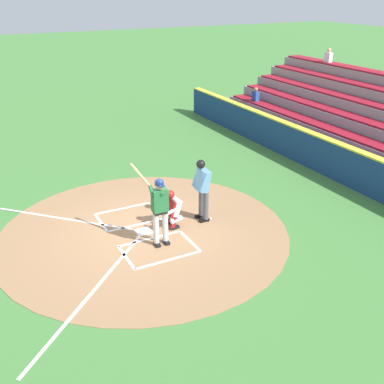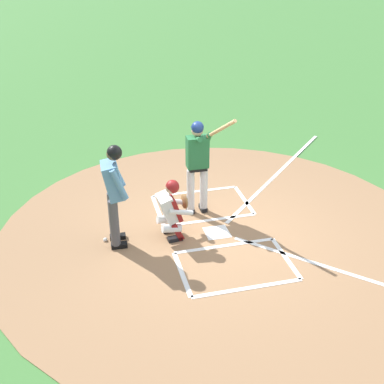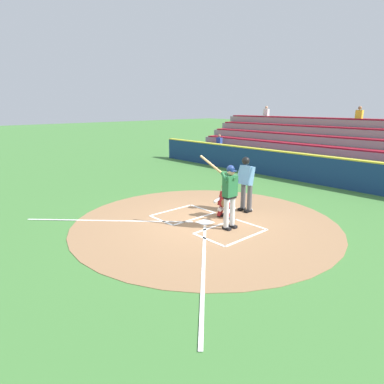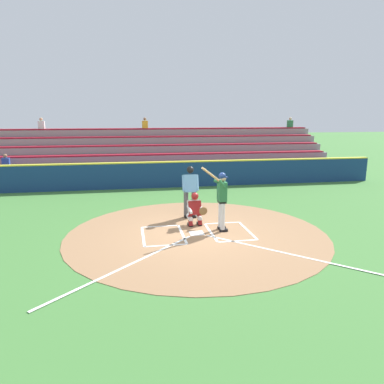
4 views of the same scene
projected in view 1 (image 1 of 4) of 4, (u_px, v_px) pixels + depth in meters
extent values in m
plane|color=#427A38|center=(144.00, 232.00, 12.90)|extent=(120.00, 120.00, 0.00)
cylinder|color=#99704C|center=(144.00, 232.00, 12.90)|extent=(8.00, 8.00, 0.01)
cube|color=white|center=(144.00, 231.00, 12.89)|extent=(0.44, 0.44, 0.01)
cube|color=white|center=(190.00, 241.00, 12.42)|extent=(1.20, 0.08, 0.01)
cube|color=white|center=(126.00, 257.00, 11.66)|extent=(1.20, 0.08, 0.01)
cube|color=white|center=(150.00, 239.00, 12.53)|extent=(0.08, 1.80, 0.01)
cube|color=white|center=(169.00, 260.00, 11.56)|extent=(0.08, 1.80, 0.01)
cube|color=white|center=(158.00, 210.00, 14.12)|extent=(1.20, 0.08, 0.01)
cube|color=white|center=(101.00, 223.00, 13.36)|extent=(1.20, 0.08, 0.01)
cube|color=white|center=(138.00, 225.00, 13.26)|extent=(0.08, 1.80, 0.01)
cube|color=white|center=(124.00, 208.00, 14.23)|extent=(0.08, 1.80, 0.01)
cube|color=white|center=(51.00, 217.00, 13.71)|extent=(3.73, 3.73, 0.01)
cube|color=white|center=(91.00, 293.00, 10.31)|extent=(3.73, 3.73, 0.01)
cylinder|color=silver|center=(165.00, 226.00, 12.14)|extent=(0.15, 0.15, 0.84)
cube|color=black|center=(166.00, 242.00, 12.29)|extent=(0.26, 0.12, 0.09)
cylinder|color=silver|center=(156.00, 229.00, 12.04)|extent=(0.15, 0.15, 0.84)
cube|color=black|center=(157.00, 244.00, 12.19)|extent=(0.26, 0.12, 0.09)
cube|color=black|center=(160.00, 211.00, 11.90)|extent=(0.23, 0.34, 0.10)
cube|color=#236638|center=(160.00, 200.00, 11.77)|extent=(0.25, 0.40, 0.60)
sphere|color=tan|center=(160.00, 186.00, 11.58)|extent=(0.21, 0.21, 0.21)
sphere|color=navy|center=(159.00, 183.00, 11.57)|extent=(0.23, 0.23, 0.23)
cube|color=navy|center=(161.00, 186.00, 11.50)|extent=(0.11, 0.17, 0.02)
cylinder|color=#236638|center=(159.00, 189.00, 11.70)|extent=(0.43, 0.10, 0.21)
cylinder|color=#236638|center=(152.00, 191.00, 11.62)|extent=(0.27, 0.09, 0.29)
cylinder|color=tan|center=(141.00, 176.00, 11.73)|extent=(0.69, 0.35, 0.53)
cylinder|color=tan|center=(151.00, 188.00, 11.64)|extent=(0.10, 0.10, 0.08)
cube|color=black|center=(175.00, 228.00, 13.03)|extent=(0.14, 0.27, 0.09)
cube|color=maroon|center=(173.00, 223.00, 12.94)|extent=(0.14, 0.25, 0.37)
cylinder|color=silver|center=(176.00, 220.00, 12.96)|extent=(0.18, 0.37, 0.21)
cube|color=black|center=(169.00, 223.00, 13.27)|extent=(0.14, 0.27, 0.09)
cube|color=maroon|center=(167.00, 219.00, 13.19)|extent=(0.14, 0.25, 0.37)
cylinder|color=silver|center=(170.00, 215.00, 13.21)|extent=(0.18, 0.37, 0.21)
cube|color=silver|center=(173.00, 207.00, 12.95)|extent=(0.43, 0.39, 0.52)
cube|color=maroon|center=(170.00, 207.00, 12.90)|extent=(0.44, 0.26, 0.46)
sphere|color=tan|center=(171.00, 195.00, 12.76)|extent=(0.21, 0.21, 0.21)
sphere|color=maroon|center=(170.00, 195.00, 12.75)|extent=(0.24, 0.24, 0.24)
cylinder|color=silver|center=(172.00, 211.00, 12.72)|extent=(0.13, 0.45, 0.20)
cylinder|color=silver|center=(165.00, 206.00, 13.03)|extent=(0.13, 0.45, 0.20)
ellipsoid|color=brown|center=(166.00, 214.00, 12.63)|extent=(0.29, 0.13, 0.28)
cylinder|color=#4C4C51|center=(206.00, 205.00, 13.26)|extent=(0.16, 0.16, 0.86)
cube|color=black|center=(204.00, 220.00, 13.43)|extent=(0.14, 0.28, 0.09)
cylinder|color=#4C4C51|center=(201.00, 202.00, 13.49)|extent=(0.16, 0.16, 0.86)
cube|color=black|center=(200.00, 216.00, 13.66)|extent=(0.14, 0.28, 0.09)
cube|color=#5B8EB7|center=(203.00, 180.00, 13.06)|extent=(0.45, 0.38, 0.66)
sphere|color=brown|center=(201.00, 165.00, 12.85)|extent=(0.22, 0.22, 0.22)
sphere|color=black|center=(201.00, 164.00, 12.83)|extent=(0.25, 0.25, 0.25)
cylinder|color=#5B8EB7|center=(204.00, 183.00, 12.82)|extent=(0.11, 0.29, 0.56)
cylinder|color=#5B8EB7|center=(196.00, 177.00, 13.21)|extent=(0.11, 0.29, 0.56)
sphere|color=white|center=(211.00, 219.00, 13.55)|extent=(0.07, 0.07, 0.07)
cube|color=navy|center=(348.00, 166.00, 15.79)|extent=(22.00, 0.36, 1.25)
cube|color=yellow|center=(351.00, 148.00, 15.52)|extent=(22.00, 0.32, 0.06)
cube|color=gray|center=(368.00, 172.00, 16.38)|extent=(20.00, 0.85, 0.45)
cube|color=maroon|center=(369.00, 165.00, 16.28)|extent=(19.60, 0.72, 0.08)
cube|color=white|center=(328.00, 57.00, 22.75)|extent=(0.36, 0.22, 0.46)
sphere|color=tan|center=(329.00, 50.00, 22.61)|extent=(0.20, 0.20, 0.20)
cube|color=#284C9E|center=(255.00, 96.00, 22.98)|extent=(0.36, 0.22, 0.46)
sphere|color=#9E7051|center=(256.00, 89.00, 22.84)|extent=(0.20, 0.20, 0.20)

